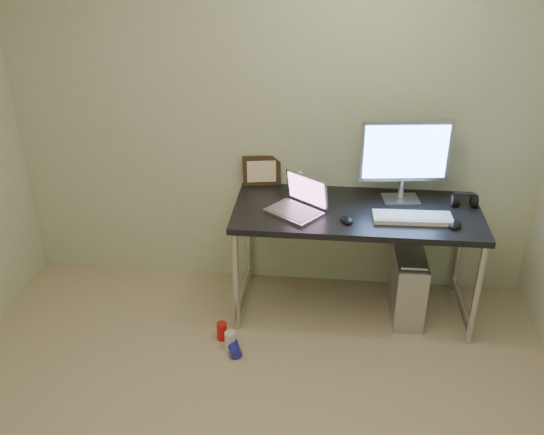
# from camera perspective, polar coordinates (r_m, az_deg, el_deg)

# --- Properties ---
(wall_back) EXTENTS (3.50, 0.02, 2.50)m
(wall_back) POSITION_cam_1_polar(r_m,az_deg,el_deg) (3.96, 0.04, 9.82)
(wall_back) COLOR beige
(wall_back) RESTS_ON ground
(desk) EXTENTS (1.54, 0.68, 0.75)m
(desk) POSITION_cam_1_polar(r_m,az_deg,el_deg) (3.86, 7.94, -0.33)
(desk) COLOR black
(desk) RESTS_ON ground
(tower_computer) EXTENTS (0.20, 0.44, 0.48)m
(tower_computer) POSITION_cam_1_polar(r_m,az_deg,el_deg) (4.09, 12.62, -6.26)
(tower_computer) COLOR silver
(tower_computer) RESTS_ON ground
(cable_a) EXTENTS (0.01, 0.16, 0.69)m
(cable_a) POSITION_cam_1_polar(r_m,az_deg,el_deg) (4.26, 11.79, -1.91)
(cable_a) COLOR black
(cable_a) RESTS_ON ground
(cable_b) EXTENTS (0.02, 0.11, 0.71)m
(cable_b) POSITION_cam_1_polar(r_m,az_deg,el_deg) (4.27, 12.99, -2.33)
(cable_b) COLOR black
(cable_b) RESTS_ON ground
(can_red) EXTENTS (0.08, 0.08, 0.12)m
(can_red) POSITION_cam_1_polar(r_m,az_deg,el_deg) (3.89, -4.73, -10.62)
(can_red) COLOR red
(can_red) RESTS_ON ground
(can_white) EXTENTS (0.09, 0.09, 0.12)m
(can_white) POSITION_cam_1_polar(r_m,az_deg,el_deg) (3.81, -3.96, -11.50)
(can_white) COLOR white
(can_white) RESTS_ON ground
(can_blue) EXTENTS (0.11, 0.15, 0.07)m
(can_blue) POSITION_cam_1_polar(r_m,az_deg,el_deg) (3.79, -3.58, -12.22)
(can_blue) COLOR #2425A1
(can_blue) RESTS_ON ground
(laptop) EXTENTS (0.41, 0.40, 0.22)m
(laptop) POSITION_cam_1_polar(r_m,az_deg,el_deg) (3.75, 2.54, 1.32)
(laptop) COLOR #ABACB3
(laptop) RESTS_ON desk
(monitor) EXTENTS (0.57, 0.19, 0.53)m
(monitor) POSITION_cam_1_polar(r_m,az_deg,el_deg) (3.87, 12.43, 5.78)
(monitor) COLOR #ABACB3
(monitor) RESTS_ON desk
(keyboard) EXTENTS (0.48, 0.17, 0.03)m
(keyboard) POSITION_cam_1_polar(r_m,az_deg,el_deg) (3.75, 13.08, -0.02)
(keyboard) COLOR white
(keyboard) RESTS_ON desk
(mouse_right) EXTENTS (0.10, 0.13, 0.04)m
(mouse_right) POSITION_cam_1_polar(r_m,az_deg,el_deg) (3.74, 16.86, -0.55)
(mouse_right) COLOR black
(mouse_right) RESTS_ON desk
(mouse_left) EXTENTS (0.10, 0.13, 0.04)m
(mouse_left) POSITION_cam_1_polar(r_m,az_deg,el_deg) (3.66, 7.06, -0.09)
(mouse_left) COLOR black
(mouse_left) RESTS_ON desk
(headphones) EXTENTS (0.16, 0.10, 0.11)m
(headphones) POSITION_cam_1_polar(r_m,az_deg,el_deg) (4.01, 17.66, 1.47)
(headphones) COLOR black
(headphones) RESTS_ON desk
(picture_frame) EXTENTS (0.26, 0.12, 0.21)m
(picture_frame) POSITION_cam_1_polar(r_m,az_deg,el_deg) (4.08, -0.97, 4.42)
(picture_frame) COLOR black
(picture_frame) RESTS_ON desk
(webcam) EXTENTS (0.04, 0.03, 0.13)m
(webcam) POSITION_cam_1_polar(r_m,az_deg,el_deg) (4.02, 2.67, 3.86)
(webcam) COLOR silver
(webcam) RESTS_ON desk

